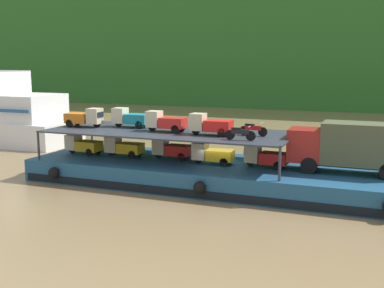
{
  "coord_description": "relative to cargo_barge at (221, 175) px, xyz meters",
  "views": [
    {
      "loc": [
        9.85,
        -30.05,
        8.19
      ],
      "look_at": [
        -2.07,
        0.0,
        2.7
      ],
      "focal_mm": 45.44,
      "sensor_mm": 36.0,
      "label": 1
    }
  ],
  "objects": [
    {
      "name": "mini_truck_lower_mid",
      "position": [
        -3.77,
        0.42,
        1.44
      ],
      "size": [
        2.75,
        1.23,
        1.38
      ],
      "color": "red",
      "rests_on": "cargo_barge"
    },
    {
      "name": "ground_plane",
      "position": [
        0.0,
        0.03,
        -0.75
      ],
      "size": [
        400.0,
        400.0,
        0.0
      ],
      "primitive_type": "plane",
      "color": "olive"
    },
    {
      "name": "mini_truck_upper_bow",
      "position": [
        -0.51,
        -0.73,
        3.44
      ],
      "size": [
        2.75,
        1.21,
        1.38
      ],
      "color": "red",
      "rests_on": "cargo_rack"
    },
    {
      "name": "cargo_barge",
      "position": [
        0.0,
        0.0,
        0.0
      ],
      "size": [
        26.1,
        8.17,
        1.5
      ],
      "color": "navy",
      "rests_on": "ground"
    },
    {
      "name": "mini_truck_lower_stern",
      "position": [
        -10.53,
        -0.38,
        1.44
      ],
      "size": [
        2.79,
        1.29,
        1.38
      ],
      "color": "gold",
      "rests_on": "cargo_barge"
    },
    {
      "name": "cargo_rack",
      "position": [
        -3.8,
        0.03,
        2.68
      ],
      "size": [
        16.9,
        6.76,
        2.0
      ],
      "color": "#2D333D",
      "rests_on": "cargo_barge"
    },
    {
      "name": "mini_truck_upper_fore",
      "position": [
        -3.87,
        -0.35,
        3.44
      ],
      "size": [
        2.75,
        1.21,
        1.38
      ],
      "color": "red",
      "rests_on": "cargo_rack"
    },
    {
      "name": "motorcycle_upper_centre",
      "position": [
        2.13,
        0.03,
        3.18
      ],
      "size": [
        1.9,
        0.55,
        0.87
      ],
      "color": "black",
      "rests_on": "cargo_rack"
    },
    {
      "name": "mini_truck_upper_stern",
      "position": [
        -10.37,
        -0.25,
        3.44
      ],
      "size": [
        2.78,
        1.26,
        1.38
      ],
      "color": "orange",
      "rests_on": "cargo_rack"
    },
    {
      "name": "mini_truck_upper_mid",
      "position": [
        -7.17,
        0.78,
        3.44
      ],
      "size": [
        2.74,
        1.21,
        1.38
      ],
      "color": "teal",
      "rests_on": "cargo_rack"
    },
    {
      "name": "mini_truck_lower_aft",
      "position": [
        -7.3,
        -0.1,
        1.44
      ],
      "size": [
        2.75,
        1.22,
        1.38
      ],
      "color": "gold",
      "rests_on": "cargo_barge"
    },
    {
      "name": "covered_lorry",
      "position": [
        8.07,
        0.22,
        2.45
      ],
      "size": [
        7.86,
        2.31,
        3.1
      ],
      "color": "maroon",
      "rests_on": "cargo_barge"
    },
    {
      "name": "mini_truck_lower_fore",
      "position": [
        -0.53,
        -0.26,
        1.44
      ],
      "size": [
        2.77,
        1.26,
        1.38
      ],
      "color": "gold",
      "rests_on": "cargo_barge"
    },
    {
      "name": "mini_truck_lower_bow",
      "position": [
        2.97,
        0.07,
        1.44
      ],
      "size": [
        2.79,
        1.29,
        1.38
      ],
      "color": "red",
      "rests_on": "cargo_barge"
    },
    {
      "name": "motorcycle_upper_port",
      "position": [
        1.85,
        -2.0,
        3.18
      ],
      "size": [
        1.9,
        0.55,
        0.87
      ],
      "color": "black",
      "rests_on": "cargo_rack"
    }
  ]
}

